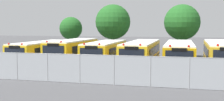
% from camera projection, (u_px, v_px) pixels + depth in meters
% --- Properties ---
extents(ground_plane, '(160.00, 160.00, 0.00)m').
position_uv_depth(ground_plane, '(141.00, 68.00, 28.06)').
color(ground_plane, '#424244').
extents(school_bus_0, '(2.54, 10.08, 2.50)m').
position_uv_depth(school_bus_0, '(42.00, 52.00, 30.60)').
color(school_bus_0, yellow).
rests_on(school_bus_0, ground_plane).
extents(school_bus_1, '(2.55, 9.33, 2.73)m').
position_uv_depth(school_bus_1, '(73.00, 51.00, 29.80)').
color(school_bus_1, yellow).
rests_on(school_bus_1, ground_plane).
extents(school_bus_2, '(2.61, 9.49, 2.61)m').
position_uv_depth(school_bus_2, '(105.00, 53.00, 28.58)').
color(school_bus_2, yellow).
rests_on(school_bus_2, ground_plane).
extents(school_bus_3, '(2.54, 11.14, 2.64)m').
position_uv_depth(school_bus_3, '(142.00, 53.00, 28.11)').
color(school_bus_3, yellow).
rests_on(school_bus_3, ground_plane).
extents(school_bus_4, '(2.71, 11.71, 2.64)m').
position_uv_depth(school_bus_4, '(179.00, 54.00, 26.78)').
color(school_bus_4, '#EAA80C').
rests_on(school_bus_4, ground_plane).
extents(school_bus_5, '(2.60, 11.15, 2.74)m').
position_uv_depth(school_bus_5, '(220.00, 55.00, 25.91)').
color(school_bus_5, yellow).
rests_on(school_bus_5, ground_plane).
extents(tree_0, '(3.31, 3.31, 5.34)m').
position_uv_depth(tree_0, '(72.00, 29.00, 42.12)').
color(tree_0, '#4C3823').
rests_on(tree_0, ground_plane).
extents(tree_1, '(4.62, 4.62, 6.87)m').
position_uv_depth(tree_1, '(112.00, 21.00, 38.16)').
color(tree_1, '#4C3823').
rests_on(tree_1, ground_plane).
extents(tree_2, '(4.48, 4.48, 6.73)m').
position_uv_depth(tree_2, '(182.00, 22.00, 36.17)').
color(tree_2, '#4C3823').
rests_on(tree_2, ground_plane).
extents(chainlink_fence, '(27.26, 0.07, 2.06)m').
position_uv_depth(chainlink_fence, '(132.00, 70.00, 19.34)').
color(chainlink_fence, '#9EA0A3').
rests_on(chainlink_fence, ground_plane).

